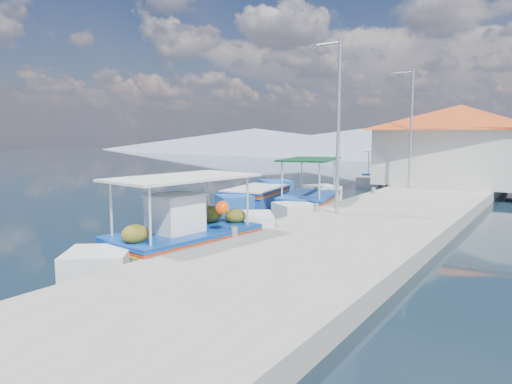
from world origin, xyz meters
The scene contains 10 objects.
ground centered at (0.00, 0.00, 0.00)m, with size 160.00×160.00×0.00m, color black.
quay centered at (5.90, 6.00, 0.25)m, with size 5.00×44.00×0.50m, color #98968E.
bollards centered at (3.80, 5.25, 0.65)m, with size 0.20×17.20×0.30m.
main_caique centered at (2.65, -3.68, 0.46)m, with size 2.69×7.24×2.40m.
caique_green_canopy centered at (2.13, 4.86, 0.37)m, with size 2.95×6.50×2.49m.
caique_blue_hull centered at (-0.73, 5.05, 0.32)m, with size 2.71×6.62×1.20m.
caique_far centered at (1.92, 17.28, 0.45)m, with size 3.88×6.30×2.43m.
harbor_building centered at (6.20, 15.00, 2.78)m, with size 10.49×10.49×4.40m.
lamp_post_near centered at (4.51, 2.00, 3.85)m, with size 1.21×0.14×6.00m.
lamp_post_far centered at (4.51, 11.00, 3.85)m, with size 1.21×0.14×6.00m.
Camera 1 is at (11.17, -12.96, 3.31)m, focal length 32.52 mm.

